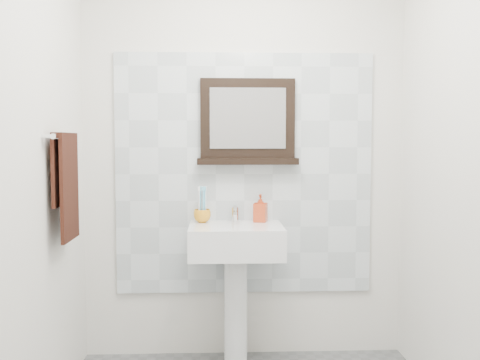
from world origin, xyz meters
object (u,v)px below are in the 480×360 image
at_px(framed_mirror, 248,124).
at_px(hand_towel, 66,178).
at_px(soap_dispenser, 260,208).
at_px(toothbrush_cup, 202,216).
at_px(pedestal_sink, 236,256).

height_order(framed_mirror, hand_towel, framed_mirror).
bearing_deg(hand_towel, soap_dispenser, 26.82).
xyz_separation_m(soap_dispenser, framed_mirror, (-0.08, 0.06, 0.52)).
xyz_separation_m(toothbrush_cup, hand_towel, (-0.68, -0.51, 0.27)).
xyz_separation_m(pedestal_sink, toothbrush_cup, (-0.20, 0.11, 0.22)).
bearing_deg(soap_dispenser, hand_towel, -136.89).
relative_size(soap_dispenser, hand_towel, 0.31).
relative_size(toothbrush_cup, soap_dispenser, 0.60).
height_order(toothbrush_cup, hand_towel, hand_towel).
relative_size(pedestal_sink, soap_dispenser, 5.63).
height_order(soap_dispenser, hand_towel, hand_towel).
xyz_separation_m(pedestal_sink, hand_towel, (-0.88, -0.40, 0.49)).
relative_size(soap_dispenser, framed_mirror, 0.27).
bearing_deg(hand_towel, toothbrush_cup, 36.82).
relative_size(pedestal_sink, toothbrush_cup, 9.34).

